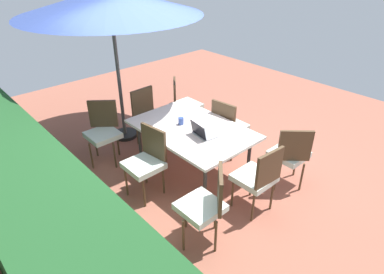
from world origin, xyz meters
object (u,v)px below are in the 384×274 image
dining_table (192,131)px  chair_east (148,115)px  chair_south (228,125)px  patio_umbrella (110,2)px  laptop (202,133)px  chair_northwest (206,203)px  chair_west (258,176)px  chair_southwest (290,153)px  cup (181,121)px  chair_northeast (103,129)px  chair_north (147,159)px  chair_southeast (183,103)px

dining_table → chair_east: chair_east is taller
chair_south → chair_east: 1.37m
patio_umbrella → laptop: (-1.92, -0.11, -1.50)m
chair_northwest → laptop: bearing=-176.4°
chair_west → chair_southwest: 0.76m
cup → chair_northeast: bearing=37.4°
chair_south → cup: chair_south is taller
chair_north → cup: chair_north is taller
patio_umbrella → chair_southwest: (-2.81, -0.95, -1.76)m
dining_table → chair_north: bearing=87.1°
chair_northwest → chair_northeast: 2.31m
patio_umbrella → chair_west: bearing=-176.2°
chair_northwest → chair_west: size_ratio=1.00×
chair_south → chair_west: (-1.18, 0.74, 0.00)m
laptop → chair_north: bearing=75.1°
patio_umbrella → chair_southwest: 3.45m
dining_table → chair_northwest: bearing=144.3°
chair_southeast → cup: (-0.93, 0.84, 0.27)m
chair_south → chair_north: bearing=80.7°
chair_east → cup: 0.99m
chair_south → chair_southeast: (1.14, -0.03, 0.00)m
chair_northwest → chair_southwest: 1.59m
dining_table → laptop: 0.29m
chair_west → chair_north: (1.24, 0.81, 0.00)m
chair_north → laptop: bearing=59.6°
chair_east → chair_northeast: same height
chair_east → cup: size_ratio=9.01×
chair_northwest → chair_west: bearing=129.6°
chair_north → cup: (0.15, -0.74, 0.27)m
chair_north → chair_southwest: same height
chair_northwest → cup: chair_northwest is taller
patio_umbrella → chair_east: 1.84m
dining_table → cup: cup is taller
dining_table → chair_south: (-0.02, -0.77, -0.16)m
dining_table → cup: (0.19, 0.04, 0.11)m
chair_south → chair_west: bearing=140.8°
chair_west → chair_southwest: bearing=-173.5°
chair_northeast → cup: (-0.99, -0.76, 0.27)m
cup → chair_north: bearing=101.5°
patio_umbrella → chair_southwest: size_ratio=2.89×
chair_northeast → laptop: chair_northeast is taller
chair_northwest → dining_table: bearing=-170.6°
chair_east → laptop: chair_east is taller
chair_south → chair_southwest: size_ratio=1.00×
dining_table → chair_northwest: (-1.12, 0.81, -0.16)m
chair_west → laptop: chair_west is taller
dining_table → chair_east: (1.14, -0.03, -0.16)m
chair_northeast → chair_southwest: 2.84m
chair_east → chair_northwest: (-2.26, 0.84, 0.00)m
patio_umbrella → chair_south: bearing=-150.8°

